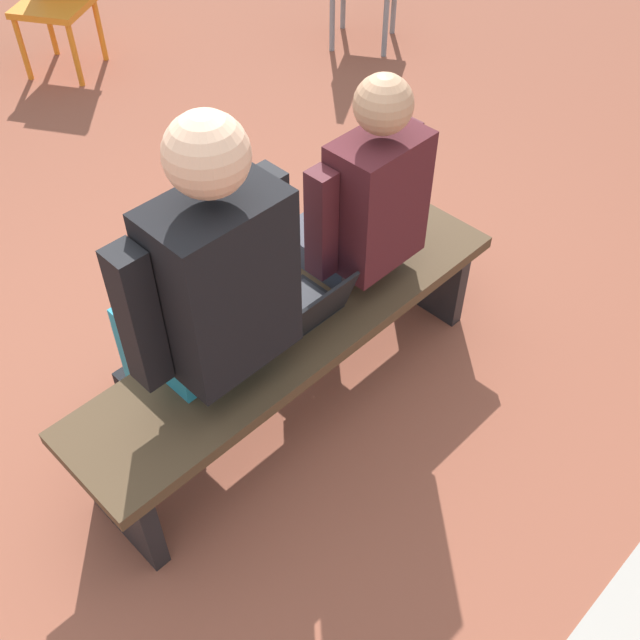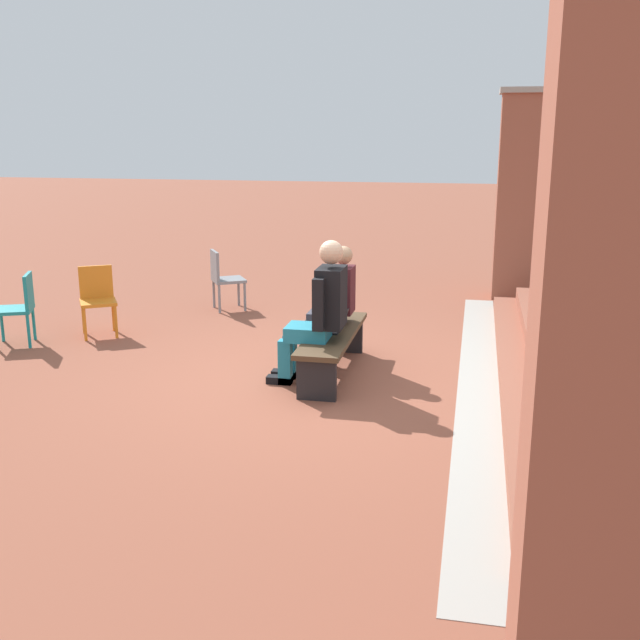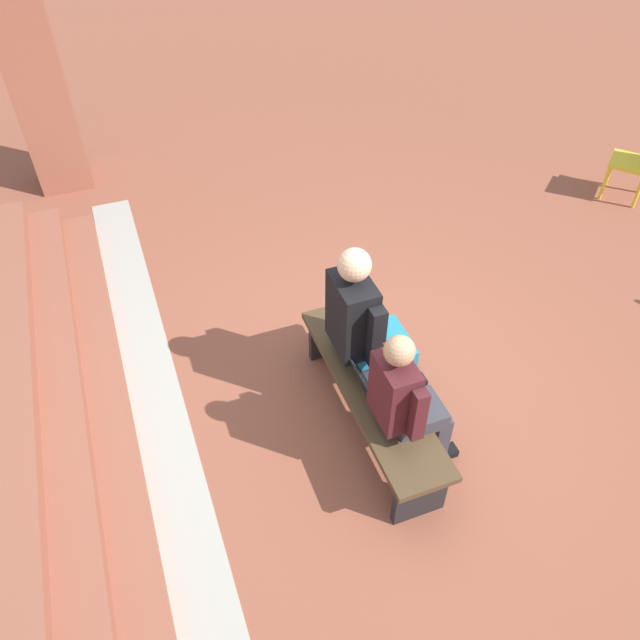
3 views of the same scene
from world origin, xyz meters
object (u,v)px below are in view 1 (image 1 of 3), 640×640
at_px(person_adult, 203,295).
at_px(laptop, 302,311).
at_px(person_student, 354,216).
at_px(bench, 295,341).

bearing_deg(person_adult, laptop, 166.19).
height_order(person_student, laptop, person_student).
bearing_deg(bench, person_adult, -13.04).
distance_m(bench, person_student, 0.51).
bearing_deg(person_adult, person_student, 179.24).
relative_size(person_student, person_adult, 0.89).
xyz_separation_m(person_student, laptop, (0.34, 0.08, -0.19)).
bearing_deg(person_student, person_adult, -0.76).
relative_size(bench, person_student, 1.41).
distance_m(bench, person_adult, 0.51).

